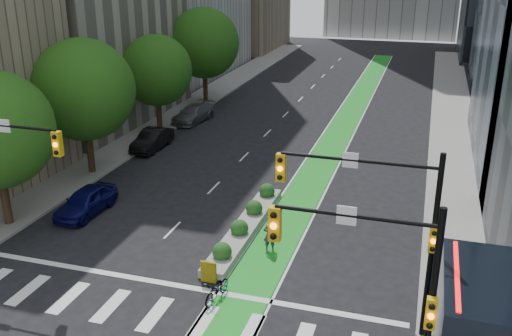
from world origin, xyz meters
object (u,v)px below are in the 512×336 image
Objects in this scene: cyclist at (270,235)px; parked_car_left_mid at (152,140)px; parked_car_left_far at (193,114)px; bicycle at (217,290)px; pedestrian_near at (511,308)px; median_planter at (246,224)px; parked_car_left_near at (86,201)px; pedestrian_far at (477,274)px.

parked_car_left_mid is at bearing -61.09° from cyclist.
cyclist is at bearing -50.29° from parked_car_left_far.
bicycle is 0.97× the size of pedestrian_near.
parked_car_left_far reaches higher than median_planter.
parked_car_left_near is 2.26× the size of pedestrian_near.
bicycle is at bearing -57.21° from parked_car_left_far.
parked_car_left_far is at bearing 123.39° from bicycle.
pedestrian_far reaches higher than parked_car_left_mid.
bicycle is 0.38× the size of parked_car_left_far.
parked_car_left_mid is at bearing 132.52° from bicycle.
median_planter is 5.35× the size of pedestrian_near.
pedestrian_near is (21.18, -4.63, 0.37)m from parked_car_left_near.
parked_car_left_far is 30.23m from pedestrian_far.
parked_car_left_mid reaches higher than median_planter.
parked_car_left_far is at bearing 120.23° from median_planter.
parked_car_left_mid is at bearing 100.43° from parked_car_left_near.
cyclist is 9.37m from pedestrian_far.
pedestrian_far is (-1.06, 2.54, -0.19)m from pedestrian_near.
parked_car_left_far is (0.00, 7.71, -0.02)m from parked_car_left_mid.
median_planter reaches higher than bicycle.
parked_car_left_mid is 27.75m from pedestrian_near.
parked_car_left_mid is 2.88× the size of pedestrian_far.
pedestrian_far is (20.13, -2.10, 0.18)m from parked_car_left_near.
pedestrian_far is at bearing 15.60° from pedestrian_near.
pedestrian_near reaches higher than parked_car_left_near.
pedestrian_near is at bearing 14.31° from bicycle.
pedestrian_near is (11.30, 1.17, 0.62)m from bicycle.
bicycle is 27.24m from parked_car_left_far.
median_planter is 21.26m from parked_car_left_far.
cyclist is at bearing -43.04° from median_planter.
parked_car_left_far is (-11.50, 24.70, 0.23)m from bicycle.
parked_car_left_near is at bearing -176.61° from median_planter.
pedestrian_near is 1.25× the size of pedestrian_far.
pedestrian_far is at bearing -36.18° from parked_car_left_far.
cyclist is at bearing -4.00° from pedestrian_far.
bicycle is 4.82m from cyclist.
cyclist is 1.08× the size of pedestrian_far.
pedestrian_far is at bearing 28.29° from bicycle.
parked_car_left_far is 3.19× the size of pedestrian_far.
median_planter is 2.41m from cyclist.
cyclist is (1.73, -1.62, 0.46)m from median_planter.
parked_car_left_far is at bearing 90.03° from parked_car_left_mid.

